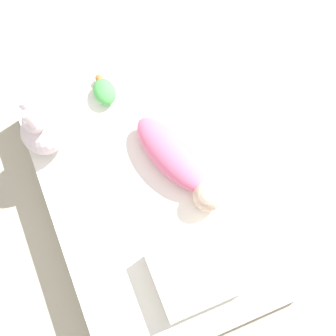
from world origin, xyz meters
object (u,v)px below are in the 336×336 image
turtle_plush (104,91)px  bunny_plush (43,131)px  swaddled_baby (178,162)px  pillow (199,270)px

turtle_plush → bunny_plush: bearing=110.5°
bunny_plush → turtle_plush: (0.12, -0.32, -0.08)m
swaddled_baby → turtle_plush: 0.50m
swaddled_baby → pillow: bearing=-30.3°
swaddled_baby → pillow: swaddled_baby is taller
swaddled_baby → bunny_plush: bunny_plush is taller
pillow → bunny_plush: (0.80, 0.40, 0.07)m
pillow → bunny_plush: 0.90m
pillow → turtle_plush: 0.92m
bunny_plush → swaddled_baby: bearing=-124.4°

